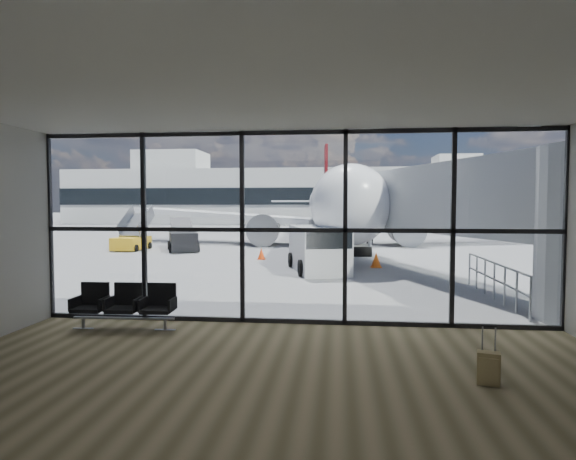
% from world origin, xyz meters
% --- Properties ---
extents(ground, '(220.00, 220.00, 0.00)m').
position_xyz_m(ground, '(0.00, 40.00, 0.00)').
color(ground, slate).
rests_on(ground, ground).
extents(lounge_shell, '(12.02, 8.01, 4.51)m').
position_xyz_m(lounge_shell, '(0.00, -4.80, 2.65)').
color(lounge_shell, brown).
rests_on(lounge_shell, ground).
extents(glass_curtain_wall, '(12.10, 0.12, 4.50)m').
position_xyz_m(glass_curtain_wall, '(0.00, 0.00, 2.25)').
color(glass_curtain_wall, white).
rests_on(glass_curtain_wall, ground).
extents(jet_bridge, '(8.00, 16.50, 4.33)m').
position_xyz_m(jet_bridge, '(4.90, 7.07, 2.76)').
color(jet_bridge, '#AFB2B5').
rests_on(jet_bridge, ground).
extents(apron_railing, '(0.06, 5.46, 1.11)m').
position_xyz_m(apron_railing, '(5.60, 3.50, 0.72)').
color(apron_railing, gray).
rests_on(apron_railing, ground).
extents(far_terminal, '(80.00, 12.20, 11.00)m').
position_xyz_m(far_terminal, '(-0.59, 61.97, 4.21)').
color(far_terminal, silver).
rests_on(far_terminal, ground).
extents(tree_0, '(4.95, 4.95, 7.12)m').
position_xyz_m(tree_0, '(-45.00, 72.00, 4.63)').
color(tree_0, '#382619').
rests_on(tree_0, ground).
extents(tree_1, '(5.61, 5.61, 8.07)m').
position_xyz_m(tree_1, '(-39.00, 72.00, 5.25)').
color(tree_1, '#382619').
rests_on(tree_1, ground).
extents(tree_2, '(6.27, 6.27, 9.03)m').
position_xyz_m(tree_2, '(-33.00, 72.00, 5.88)').
color(tree_2, '#382619').
rests_on(tree_2, ground).
extents(tree_3, '(4.95, 4.95, 7.12)m').
position_xyz_m(tree_3, '(-27.00, 72.00, 4.63)').
color(tree_3, '#382619').
rests_on(tree_3, ground).
extents(tree_4, '(5.61, 5.61, 8.07)m').
position_xyz_m(tree_4, '(-21.00, 72.00, 5.25)').
color(tree_4, '#382619').
rests_on(tree_4, ground).
extents(tree_5, '(6.27, 6.27, 9.03)m').
position_xyz_m(tree_5, '(-15.00, 72.00, 5.88)').
color(tree_5, '#382619').
rests_on(tree_5, ground).
extents(seating_row, '(2.29, 0.72, 1.01)m').
position_xyz_m(seating_row, '(-3.71, -0.82, 0.56)').
color(seating_row, gray).
rests_on(seating_row, ground).
extents(suitcase, '(0.38, 0.30, 0.91)m').
position_xyz_m(suitcase, '(3.37, -3.53, 0.28)').
color(suitcase, olive).
rests_on(suitcase, ground).
extents(airliner, '(30.08, 34.88, 8.98)m').
position_xyz_m(airliner, '(0.57, 24.63, 2.74)').
color(airliner, white).
rests_on(airliner, ground).
extents(service_van, '(2.87, 4.62, 1.87)m').
position_xyz_m(service_van, '(0.21, 8.94, 0.96)').
color(service_van, silver).
rests_on(service_van, ground).
extents(belt_loader, '(2.94, 4.52, 1.98)m').
position_xyz_m(belt_loader, '(-8.41, 17.23, 0.66)').
color(belt_loader, black).
rests_on(belt_loader, ground).
extents(mobile_stairs, '(1.78, 3.19, 2.21)m').
position_xyz_m(mobile_stairs, '(-11.73, 17.40, 0.53)').
color(mobile_stairs, gold).
rests_on(mobile_stairs, ground).
extents(traffic_cone_a, '(0.41, 0.41, 0.58)m').
position_xyz_m(traffic_cone_a, '(-2.90, 13.09, 0.28)').
color(traffic_cone_a, '#FF450D').
rests_on(traffic_cone_a, ground).
extents(traffic_cone_b, '(0.37, 0.37, 0.53)m').
position_xyz_m(traffic_cone_b, '(1.28, 9.14, 0.25)').
color(traffic_cone_b, orange).
rests_on(traffic_cone_b, ground).
extents(traffic_cone_c, '(0.48, 0.48, 0.69)m').
position_xyz_m(traffic_cone_c, '(2.70, 10.51, 0.33)').
color(traffic_cone_c, '#FF600D').
rests_on(traffic_cone_c, ground).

